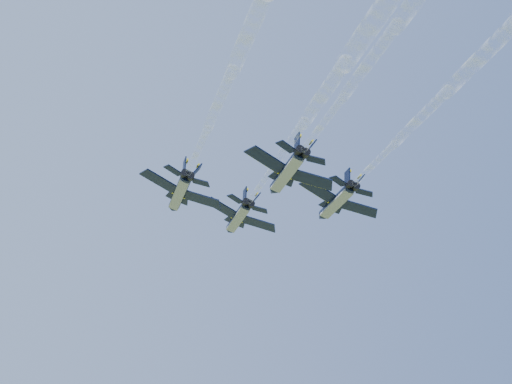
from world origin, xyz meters
name	(u,v)px	position (x,y,z in m)	size (l,w,h in m)	color
jet_lead	(239,217)	(1.00, 9.14, 106.94)	(10.53, 14.73, 4.63)	black
jet_left	(180,192)	(-10.67, 0.41, 106.94)	(10.53, 14.73, 4.63)	black
jet_right	(337,202)	(9.92, -3.70, 106.94)	(10.53, 14.73, 4.63)	black
jet_slot	(287,172)	(-1.71, -12.71, 106.94)	(10.53, 14.73, 4.63)	black
smoke_trail_lead	(325,112)	(-6.40, -30.81, 106.97)	(11.21, 51.95, 2.33)	white
smoke_trail_left	(247,52)	(-18.07, -39.54, 106.97)	(11.21, 51.95, 2.33)	white
smoke_trail_right	(489,75)	(2.53, -43.66, 106.97)	(11.21, 51.95, 2.33)	white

